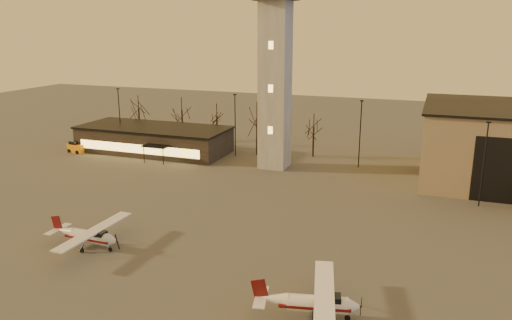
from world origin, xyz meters
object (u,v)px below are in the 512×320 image
at_px(service_cart, 77,148).
at_px(cessna_front, 319,306).
at_px(cessna_rear, 92,239).
at_px(control_tower, 275,57).
at_px(terminal, 154,139).

bearing_deg(service_cart, cessna_front, -23.44).
bearing_deg(cessna_rear, cessna_front, -9.34).
bearing_deg(cessna_rear, control_tower, 78.67).
height_order(control_tower, cessna_front, control_tower).
distance_m(terminal, service_cart, 13.13).
xyz_separation_m(terminal, service_cart, (-12.07, -4.97, -1.43)).
relative_size(terminal, cessna_front, 2.41).
relative_size(terminal, cessna_rear, 2.52).
distance_m(terminal, cessna_rear, 38.28).
distance_m(control_tower, cessna_front, 43.45).
distance_m(terminal, cessna_front, 54.60).
height_order(control_tower, cessna_rear, control_tower).
height_order(terminal, service_cart, terminal).
distance_m(cessna_rear, service_cart, 40.48).
bearing_deg(service_cart, control_tower, 16.31).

